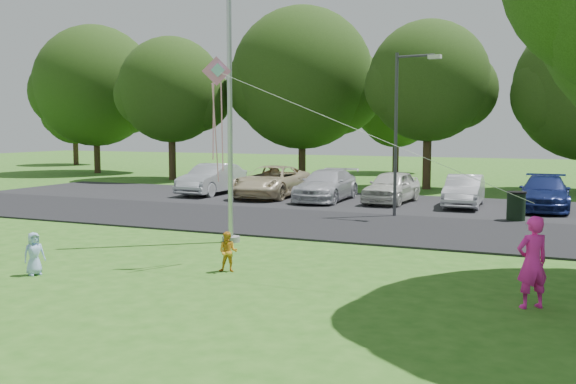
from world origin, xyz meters
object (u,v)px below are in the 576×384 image
at_px(trash_can, 516,207).
at_px(woman, 532,262).
at_px(street_lamp, 402,119).
at_px(kite, 222,91).
at_px(child_blue, 34,254).
at_px(child_yellow, 228,252).
at_px(flagpole, 230,93).

distance_m(trash_can, woman, 11.06).
xyz_separation_m(street_lamp, kite, (-1.92, -9.51, 0.55)).
bearing_deg(street_lamp, trash_can, 15.83).
bearing_deg(trash_can, kite, -119.86).
bearing_deg(kite, child_blue, -171.38).
relative_size(child_blue, kite, 0.13).
distance_m(woman, child_blue, 10.24).
bearing_deg(trash_can, child_blue, -125.84).
xyz_separation_m(trash_can, child_yellow, (-5.35, -10.63, -0.07)).
relative_size(street_lamp, kite, 0.80).
distance_m(woman, child_yellow, 6.39).
relative_size(flagpole, street_lamp, 1.71).
height_order(street_lamp, kite, street_lamp).
distance_m(flagpole, child_yellow, 5.29).
bearing_deg(child_yellow, flagpole, 102.11).
xyz_separation_m(flagpole, woman, (8.11, -3.73, -3.33)).
bearing_deg(woman, trash_can, -121.14).
bearing_deg(flagpole, woman, -24.66).
bearing_deg(woman, flagpole, -61.09).
xyz_separation_m(trash_can, kite, (-5.78, -10.07, 3.52)).
xyz_separation_m(child_blue, kite, (3.31, 2.52, 3.58)).
height_order(street_lamp, trash_can, street_lamp).
distance_m(street_lamp, woman, 11.84).
distance_m(child_blue, kite, 5.49).
bearing_deg(woman, child_yellow, -39.86).
xyz_separation_m(child_yellow, child_blue, (-3.75, -1.96, 0.02)).
distance_m(child_yellow, kite, 3.66).
relative_size(woman, kite, 0.23).
distance_m(street_lamp, kite, 9.71).
bearing_deg(kite, trash_can, 31.51).
height_order(trash_can, kite, kite).
bearing_deg(child_blue, street_lamp, 1.59).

